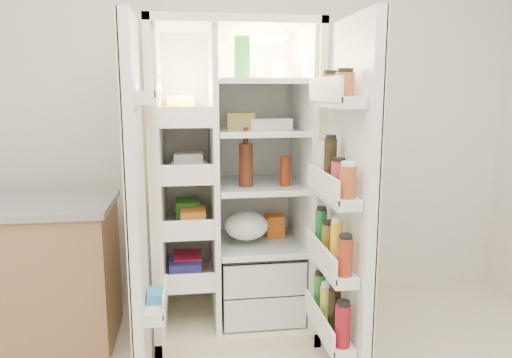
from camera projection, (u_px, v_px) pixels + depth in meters
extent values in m
cube|color=silver|center=(218.00, 103.00, 3.15)|extent=(4.00, 0.02, 2.70)
cube|color=beige|center=(228.00, 173.00, 3.17)|extent=(0.92, 0.04, 1.80)
cube|color=beige|center=(157.00, 184.00, 2.79)|extent=(0.04, 0.70, 1.80)
cube|color=beige|center=(305.00, 180.00, 2.91)|extent=(0.04, 0.70, 1.80)
cube|color=beige|center=(231.00, 27.00, 2.69)|extent=(0.92, 0.70, 0.04)
cube|color=beige|center=(234.00, 318.00, 3.01)|extent=(0.92, 0.70, 0.08)
cube|color=white|center=(228.00, 170.00, 3.14)|extent=(0.84, 0.02, 1.68)
cube|color=white|center=(162.00, 180.00, 2.79)|extent=(0.02, 0.62, 1.68)
cube|color=white|center=(301.00, 177.00, 2.91)|extent=(0.02, 0.62, 1.68)
cube|color=white|center=(214.00, 179.00, 2.83)|extent=(0.03, 0.62, 1.68)
cube|color=silver|center=(259.00, 296.00, 2.98)|extent=(0.47, 0.52, 0.19)
cube|color=silver|center=(259.00, 265.00, 2.95)|extent=(0.47, 0.52, 0.19)
cube|color=#FFD18C|center=(257.00, 39.00, 2.77)|extent=(0.30, 0.30, 0.02)
cube|color=white|center=(190.00, 273.00, 2.91)|extent=(0.28, 0.58, 0.02)
cube|color=white|center=(188.00, 224.00, 2.86)|extent=(0.28, 0.58, 0.02)
cube|color=white|center=(187.00, 175.00, 2.81)|extent=(0.28, 0.58, 0.02)
cube|color=white|center=(186.00, 123.00, 2.75)|extent=(0.28, 0.58, 0.02)
cube|color=silver|center=(259.00, 242.00, 2.94)|extent=(0.49, 0.58, 0.01)
cube|color=silver|center=(259.00, 184.00, 2.88)|extent=(0.49, 0.58, 0.01)
cube|color=silver|center=(259.00, 131.00, 2.82)|extent=(0.49, 0.58, 0.02)
cube|color=silver|center=(259.00, 82.00, 2.77)|extent=(0.49, 0.58, 0.02)
cube|color=#E4204B|center=(189.00, 263.00, 2.90)|extent=(0.16, 0.20, 0.10)
cube|color=#2B8825|center=(188.00, 213.00, 2.85)|extent=(0.14, 0.18, 0.12)
cube|color=silver|center=(187.00, 167.00, 2.80)|extent=(0.20, 0.22, 0.07)
cube|color=gold|center=(185.00, 108.00, 2.74)|extent=(0.15, 0.16, 0.14)
cube|color=#3835A0|center=(189.00, 264.00, 2.90)|extent=(0.18, 0.20, 0.09)
cube|color=orange|center=(188.00, 215.00, 2.85)|extent=(0.14, 0.18, 0.10)
cube|color=silver|center=(187.00, 163.00, 2.79)|extent=(0.16, 0.16, 0.12)
sphere|color=orange|center=(240.00, 312.00, 2.90)|extent=(0.07, 0.07, 0.07)
sphere|color=orange|center=(254.00, 308.00, 2.95)|extent=(0.07, 0.07, 0.07)
sphere|color=orange|center=(272.00, 310.00, 2.92)|extent=(0.07, 0.07, 0.07)
sphere|color=orange|center=(246.00, 301.00, 3.04)|extent=(0.07, 0.07, 0.07)
sphere|color=orange|center=(262.00, 302.00, 3.04)|extent=(0.07, 0.07, 0.07)
ellipsoid|color=#407226|center=(259.00, 261.00, 2.96)|extent=(0.26, 0.24, 0.11)
cylinder|color=#502211|center=(246.00, 165.00, 2.76)|extent=(0.08, 0.08, 0.25)
cylinder|color=maroon|center=(285.00, 171.00, 2.79)|extent=(0.06, 0.06, 0.17)
cube|color=#268E38|center=(242.00, 58.00, 2.63)|extent=(0.08, 0.08, 0.23)
cylinder|color=white|center=(282.00, 71.00, 2.78)|extent=(0.12, 0.12, 0.11)
cylinder|color=#9A5A23|center=(260.00, 73.00, 2.79)|extent=(0.07, 0.07, 0.09)
cube|color=white|center=(270.00, 124.00, 2.83)|extent=(0.24, 0.10, 0.06)
cube|color=tan|center=(241.00, 121.00, 2.81)|extent=(0.16, 0.09, 0.10)
ellipsoid|color=white|center=(246.00, 231.00, 2.86)|extent=(0.26, 0.23, 0.16)
cube|color=orange|center=(274.00, 225.00, 3.05)|extent=(0.11, 0.13, 0.13)
cube|color=white|center=(137.00, 206.00, 2.25)|extent=(0.05, 0.40, 1.72)
cube|color=beige|center=(131.00, 207.00, 2.24)|extent=(0.01, 0.40, 1.72)
cube|color=white|center=(156.00, 306.00, 2.35)|extent=(0.09, 0.32, 0.06)
cube|color=white|center=(148.00, 97.00, 2.17)|extent=(0.09, 0.32, 0.06)
cube|color=#338CCC|center=(156.00, 300.00, 2.34)|extent=(0.07, 0.12, 0.10)
cube|color=white|center=(350.00, 204.00, 2.30)|extent=(0.05, 0.58, 1.72)
cube|color=beige|center=(355.00, 204.00, 2.30)|extent=(0.01, 0.58, 1.72)
cube|color=white|center=(329.00, 330.00, 2.40)|extent=(0.11, 0.50, 0.05)
cube|color=white|center=(331.00, 265.00, 2.34)|extent=(0.11, 0.50, 0.05)
cube|color=white|center=(333.00, 194.00, 2.28)|extent=(0.11, 0.50, 0.05)
cube|color=white|center=(336.00, 102.00, 2.20)|extent=(0.11, 0.50, 0.05)
cylinder|color=maroon|center=(343.00, 326.00, 2.18)|extent=(0.07, 0.07, 0.20)
cylinder|color=black|center=(334.00, 311.00, 2.31)|extent=(0.06, 0.06, 0.22)
cylinder|color=gold|center=(326.00, 303.00, 2.44)|extent=(0.06, 0.06, 0.18)
cylinder|color=#2B7627|center=(319.00, 292.00, 2.57)|extent=(0.06, 0.06, 0.19)
cylinder|color=maroon|center=(345.00, 257.00, 2.13)|extent=(0.07, 0.07, 0.17)
cylinder|color=yellow|center=(336.00, 243.00, 2.25)|extent=(0.06, 0.06, 0.21)
cylinder|color=brown|center=(328.00, 240.00, 2.38)|extent=(0.07, 0.07, 0.16)
cylinder|color=#17652C|center=(321.00, 229.00, 2.50)|extent=(0.06, 0.06, 0.20)
cylinder|color=#9C4822|center=(348.00, 182.00, 2.07)|extent=(0.07, 0.07, 0.14)
cylinder|color=#B02D2E|center=(338.00, 177.00, 2.19)|extent=(0.07, 0.07, 0.14)
cylinder|color=black|center=(330.00, 163.00, 2.31)|extent=(0.06, 0.06, 0.23)
cylinder|color=#F8F1CC|center=(323.00, 164.00, 2.44)|extent=(0.06, 0.06, 0.18)
cylinder|color=#994C26|center=(345.00, 84.00, 2.07)|extent=(0.08, 0.08, 0.10)
cylinder|color=brown|center=(330.00, 85.00, 2.28)|extent=(0.08, 0.08, 0.10)
cube|color=#8C6346|center=(11.00, 279.00, 2.69)|extent=(1.11, 0.57, 0.79)
cube|color=gray|center=(4.00, 207.00, 2.62)|extent=(1.14, 0.61, 0.04)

